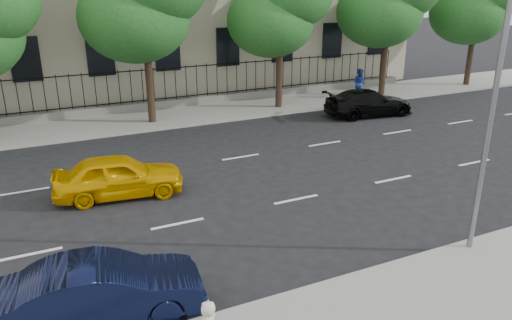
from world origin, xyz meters
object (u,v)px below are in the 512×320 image
at_px(black_sedan, 369,103).
at_px(navy_sedan, 103,291).
at_px(street_light, 482,52).
at_px(yellow_taxi, 119,176).

bearing_deg(black_sedan, navy_sedan, 132.45).
relative_size(street_light, black_sedan, 1.71).
distance_m(yellow_taxi, navy_sedan, 6.47).
height_order(street_light, black_sedan, street_light).
bearing_deg(black_sedan, street_light, 159.10).
relative_size(street_light, navy_sedan, 1.93).
distance_m(street_light, yellow_taxi, 11.28).
xyz_separation_m(street_light, black_sedan, (6.13, 11.82, -4.47)).
relative_size(navy_sedan, black_sedan, 0.89).
relative_size(street_light, yellow_taxi, 1.94).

